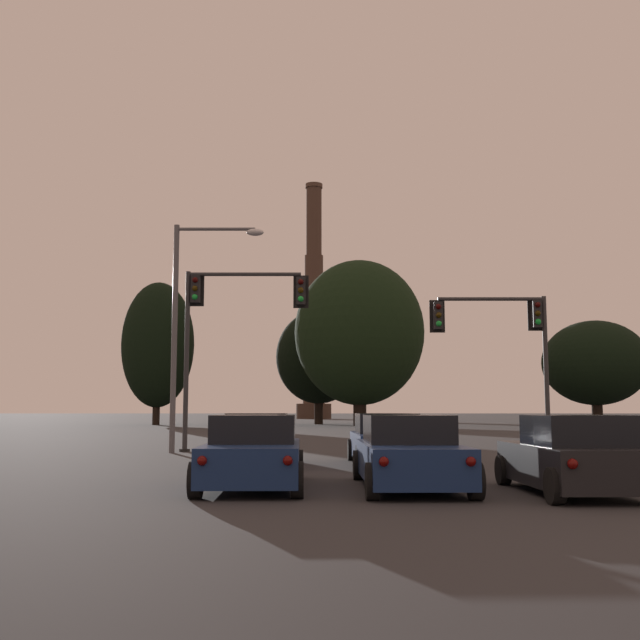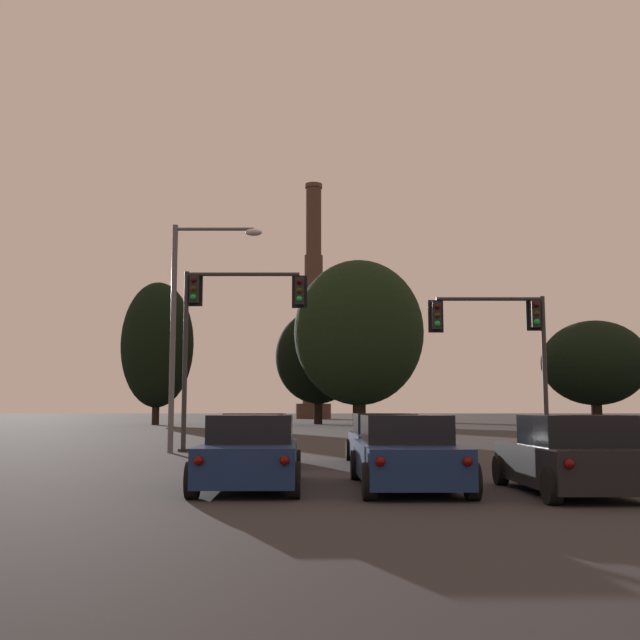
{
  "view_description": "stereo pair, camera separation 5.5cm",
  "coord_description": "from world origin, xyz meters",
  "px_view_note": "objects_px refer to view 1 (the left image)",
  "views": [
    {
      "loc": [
        -1.78,
        -0.12,
        1.53
      ],
      "look_at": [
        -1.88,
        31.4,
        5.32
      ],
      "focal_mm": 42.0,
      "sensor_mm": 36.0,
      "label": 1
    },
    {
      "loc": [
        -1.72,
        -0.12,
        1.53
      ],
      "look_at": [
        -1.88,
        31.4,
        5.32
      ],
      "focal_mm": 42.0,
      "sensor_mm": 36.0,
      "label": 2
    }
  ],
  "objects_px": {
    "sedan_center_lane_front": "(389,441)",
    "traffic_light_overhead_left": "(228,314)",
    "sedan_center_lane_second": "(411,454)",
    "smokestack": "(316,325)",
    "traffic_light_overhead_right": "(509,333)",
    "street_lamp": "(192,310)",
    "sedan_left_lane_second": "(256,453)",
    "hatchback_right_lane_second": "(575,457)",
    "hatchback_left_lane_front": "(261,442)"
  },
  "relations": [
    {
      "from": "sedan_center_lane_front",
      "to": "traffic_light_overhead_left",
      "type": "bearing_deg",
      "value": 128.18
    },
    {
      "from": "sedan_center_lane_second",
      "to": "smokestack",
      "type": "height_order",
      "value": "smokestack"
    },
    {
      "from": "sedan_center_lane_second",
      "to": "traffic_light_overhead_right",
      "type": "bearing_deg",
      "value": 67.36
    },
    {
      "from": "smokestack",
      "to": "street_lamp",
      "type": "bearing_deg",
      "value": -92.17
    },
    {
      "from": "sedan_left_lane_second",
      "to": "street_lamp",
      "type": "xyz_separation_m",
      "value": [
        -3.44,
        11.86,
        4.46
      ]
    },
    {
      "from": "sedan_left_lane_second",
      "to": "hatchback_right_lane_second",
      "type": "height_order",
      "value": "hatchback_right_lane_second"
    },
    {
      "from": "sedan_left_lane_second",
      "to": "street_lamp",
      "type": "height_order",
      "value": "street_lamp"
    },
    {
      "from": "hatchback_right_lane_second",
      "to": "sedan_center_lane_front",
      "type": "bearing_deg",
      "value": 109.94
    },
    {
      "from": "sedan_left_lane_second",
      "to": "traffic_light_overhead_right",
      "type": "bearing_deg",
      "value": 55.59
    },
    {
      "from": "traffic_light_overhead_right",
      "to": "traffic_light_overhead_left",
      "type": "bearing_deg",
      "value": -178.56
    },
    {
      "from": "sedan_left_lane_second",
      "to": "smokestack",
      "type": "distance_m",
      "value": 111.07
    },
    {
      "from": "sedan_center_lane_front",
      "to": "sedan_left_lane_second",
      "type": "height_order",
      "value": "same"
    },
    {
      "from": "sedan_left_lane_second",
      "to": "hatchback_right_lane_second",
      "type": "distance_m",
      "value": 6.08
    },
    {
      "from": "traffic_light_overhead_right",
      "to": "smokestack",
      "type": "xyz_separation_m",
      "value": [
        -8.11,
        97.13,
        11.35
      ]
    },
    {
      "from": "sedan_center_lane_front",
      "to": "sedan_left_lane_second",
      "type": "distance_m",
      "value": 6.81
    },
    {
      "from": "sedan_center_lane_front",
      "to": "hatchback_right_lane_second",
      "type": "bearing_deg",
      "value": -70.18
    },
    {
      "from": "hatchback_right_lane_second",
      "to": "hatchback_left_lane_front",
      "type": "distance_m",
      "value": 9.28
    },
    {
      "from": "hatchback_left_lane_front",
      "to": "traffic_light_overhead_left",
      "type": "height_order",
      "value": "traffic_light_overhead_left"
    },
    {
      "from": "hatchback_left_lane_front",
      "to": "smokestack",
      "type": "height_order",
      "value": "smokestack"
    },
    {
      "from": "hatchback_right_lane_second",
      "to": "traffic_light_overhead_left",
      "type": "xyz_separation_m",
      "value": [
        -8.16,
        13.89,
        4.42
      ]
    },
    {
      "from": "sedan_center_lane_second",
      "to": "smokestack",
      "type": "relative_size",
      "value": 0.12
    },
    {
      "from": "sedan_center_lane_second",
      "to": "traffic_light_overhead_right",
      "type": "xyz_separation_m",
      "value": [
        5.31,
        13.15,
        3.74
      ]
    },
    {
      "from": "traffic_light_overhead_right",
      "to": "traffic_light_overhead_left",
      "type": "distance_m",
      "value": 10.62
    },
    {
      "from": "sedan_center_lane_front",
      "to": "traffic_light_overhead_right",
      "type": "height_order",
      "value": "traffic_light_overhead_right"
    },
    {
      "from": "hatchback_right_lane_second",
      "to": "traffic_light_overhead_right",
      "type": "distance_m",
      "value": 14.84
    },
    {
      "from": "street_lamp",
      "to": "sedan_center_lane_front",
      "type": "bearing_deg",
      "value": -41.36
    },
    {
      "from": "traffic_light_overhead_right",
      "to": "hatchback_right_lane_second",
      "type": "bearing_deg",
      "value": -99.74
    },
    {
      "from": "hatchback_left_lane_front",
      "to": "traffic_light_overhead_left",
      "type": "distance_m",
      "value": 8.56
    },
    {
      "from": "traffic_light_overhead_right",
      "to": "smokestack",
      "type": "bearing_deg",
      "value": 94.77
    },
    {
      "from": "traffic_light_overhead_right",
      "to": "street_lamp",
      "type": "bearing_deg",
      "value": -174.93
    },
    {
      "from": "sedan_left_lane_second",
      "to": "street_lamp",
      "type": "distance_m",
      "value": 13.13
    },
    {
      "from": "sedan_center_lane_front",
      "to": "traffic_light_overhead_right",
      "type": "relative_size",
      "value": 0.82
    },
    {
      "from": "sedan_center_lane_front",
      "to": "sedan_left_lane_second",
      "type": "bearing_deg",
      "value": -118.94
    },
    {
      "from": "hatchback_left_lane_front",
      "to": "smokestack",
      "type": "bearing_deg",
      "value": 89.26
    },
    {
      "from": "traffic_light_overhead_right",
      "to": "traffic_light_overhead_left",
      "type": "relative_size",
      "value": 0.87
    },
    {
      "from": "sedan_left_lane_second",
      "to": "hatchback_left_lane_front",
      "type": "relative_size",
      "value": 1.15
    },
    {
      "from": "traffic_light_overhead_right",
      "to": "street_lamp",
      "type": "xyz_separation_m",
      "value": [
        -11.82,
        -1.05,
        0.72
      ]
    },
    {
      "from": "sedan_center_lane_front",
      "to": "hatchback_right_lane_second",
      "type": "xyz_separation_m",
      "value": [
        2.76,
        -7.27,
        -0.0
      ]
    },
    {
      "from": "hatchback_right_lane_second",
      "to": "smokestack",
      "type": "bearing_deg",
      "value": 92.03
    },
    {
      "from": "traffic_light_overhead_right",
      "to": "traffic_light_overhead_left",
      "type": "height_order",
      "value": "traffic_light_overhead_left"
    },
    {
      "from": "sedan_center_lane_front",
      "to": "smokestack",
      "type": "relative_size",
      "value": 0.12
    },
    {
      "from": "sedan_left_lane_second",
      "to": "hatchback_right_lane_second",
      "type": "xyz_separation_m",
      "value": [
        5.96,
        -1.25,
        -0.0
      ]
    },
    {
      "from": "hatchback_left_lane_front",
      "to": "street_lamp",
      "type": "relative_size",
      "value": 0.5
    },
    {
      "from": "sedan_left_lane_second",
      "to": "traffic_light_overhead_left",
      "type": "relative_size",
      "value": 0.71
    },
    {
      "from": "sedan_center_lane_front",
      "to": "sedan_center_lane_second",
      "type": "distance_m",
      "value": 6.26
    },
    {
      "from": "street_lamp",
      "to": "sedan_center_lane_second",
      "type": "bearing_deg",
      "value": -61.72
    },
    {
      "from": "sedan_center_lane_front",
      "to": "hatchback_right_lane_second",
      "type": "distance_m",
      "value": 7.77
    },
    {
      "from": "sedan_center_lane_second",
      "to": "smokestack",
      "type": "distance_m",
      "value": 111.34
    },
    {
      "from": "hatchback_right_lane_second",
      "to": "sedan_center_lane_second",
      "type": "bearing_deg",
      "value": 159.93
    },
    {
      "from": "sedan_center_lane_second",
      "to": "traffic_light_overhead_left",
      "type": "height_order",
      "value": "traffic_light_overhead_left"
    }
  ]
}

